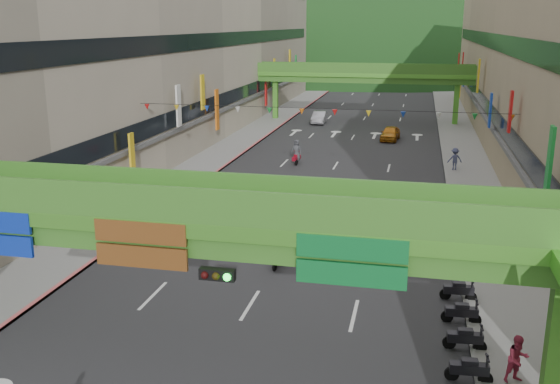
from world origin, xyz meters
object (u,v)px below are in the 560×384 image
car_silver (319,118)px  pedestrian_red (517,363)px  overpass_near (221,245)px  car_yellow (390,133)px  scooter_rider_mid (277,246)px

car_silver → pedestrian_red: bearing=-75.8°
overpass_near → car_yellow: bearing=86.4°
pedestrian_red → car_yellow: bearing=71.3°
car_yellow → pedestrian_red: bearing=-76.5°
car_yellow → pedestrian_red: pedestrian_red is taller
scooter_rider_mid → pedestrian_red: bearing=-40.1°
car_yellow → overpass_near: bearing=-88.1°
car_yellow → pedestrian_red: 45.56m
car_silver → overpass_near: bearing=-85.5°
scooter_rider_mid → car_yellow: bearing=84.0°
scooter_rider_mid → car_silver: 46.41m
car_yellow → car_silver: bearing=138.6°
overpass_near → car_silver: 57.80m
pedestrian_red → scooter_rider_mid: bearing=113.1°
overpass_near → car_silver: (-5.94, 57.31, -4.49)m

